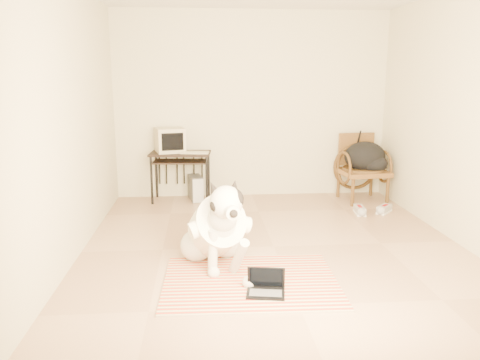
{
  "coord_description": "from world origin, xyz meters",
  "views": [
    {
      "loc": [
        -0.74,
        -4.65,
        1.77
      ],
      "look_at": [
        -0.4,
        -0.45,
        0.83
      ],
      "focal_mm": 35.0,
      "sensor_mm": 36.0,
      "label": 1
    }
  ],
  "objects": [
    {
      "name": "floor",
      "position": [
        0.0,
        0.0,
        0.0
      ],
      "size": [
        4.5,
        4.5,
        0.0
      ],
      "primitive_type": "plane",
      "color": "tan",
      "rests_on": "ground"
    },
    {
      "name": "wall_back",
      "position": [
        0.0,
        2.25,
        1.35
      ],
      "size": [
        4.5,
        0.0,
        4.5
      ],
      "primitive_type": "plane",
      "rotation": [
        1.57,
        0.0,
        0.0
      ],
      "color": "beige",
      "rests_on": "floor"
    },
    {
      "name": "wall_front",
      "position": [
        0.0,
        -2.25,
        1.35
      ],
      "size": [
        4.5,
        0.0,
        4.5
      ],
      "primitive_type": "plane",
      "rotation": [
        -1.57,
        0.0,
        0.0
      ],
      "color": "beige",
      "rests_on": "floor"
    },
    {
      "name": "wall_left",
      "position": [
        -2.0,
        0.0,
        1.35
      ],
      "size": [
        0.0,
        4.5,
        4.5
      ],
      "primitive_type": "plane",
      "rotation": [
        1.57,
        0.0,
        1.57
      ],
      "color": "beige",
      "rests_on": "floor"
    },
    {
      "name": "wall_right",
      "position": [
        2.0,
        0.0,
        1.35
      ],
      "size": [
        0.0,
        4.5,
        4.5
      ],
      "primitive_type": "plane",
      "rotation": [
        1.57,
        0.0,
        -1.57
      ],
      "color": "beige",
      "rests_on": "floor"
    },
    {
      "name": "rug",
      "position": [
        -0.34,
        -0.86,
        0.01
      ],
      "size": [
        1.55,
        1.2,
        0.02
      ],
      "color": "red",
      "rests_on": "floor"
    },
    {
      "name": "dog",
      "position": [
        -0.62,
        -0.47,
        0.37
      ],
      "size": [
        0.66,
        1.2,
        0.93
      ],
      "color": "beige",
      "rests_on": "rug"
    },
    {
      "name": "laptop",
      "position": [
        -0.24,
        -1.11,
        0.07
      ],
      "size": [
        0.34,
        0.27,
        0.22
      ],
      "color": "black",
      "rests_on": "rug"
    },
    {
      "name": "computer_desk",
      "position": [
        -1.05,
        1.97,
        0.61
      ],
      "size": [
        0.89,
        0.54,
        0.71
      ],
      "color": "black",
      "rests_on": "floor"
    },
    {
      "name": "crt_monitor",
      "position": [
        -1.19,
        2.03,
        0.88
      ],
      "size": [
        0.46,
        0.45,
        0.34
      ],
      "color": "#BBAF92",
      "rests_on": "computer_desk"
    },
    {
      "name": "desk_keyboard",
      "position": [
        -0.85,
        1.88,
        0.72
      ],
      "size": [
        0.41,
        0.2,
        0.03
      ],
      "primitive_type": "cube",
      "rotation": [
        0.0,
        0.0,
        -0.15
      ],
      "color": "#BBAF92",
      "rests_on": "computer_desk"
    },
    {
      "name": "pc_tower",
      "position": [
        -0.84,
        1.99,
        0.18
      ],
      "size": [
        0.23,
        0.41,
        0.36
      ],
      "color": "#4F4F52",
      "rests_on": "floor"
    },
    {
      "name": "rattan_chair",
      "position": [
        1.56,
        1.82,
        0.48
      ],
      "size": [
        0.69,
        0.67,
        0.95
      ],
      "color": "brown",
      "rests_on": "floor"
    },
    {
      "name": "backpack",
      "position": [
        1.59,
        1.73,
        0.64
      ],
      "size": [
        0.58,
        0.5,
        0.43
      ],
      "color": "black",
      "rests_on": "rattan_chair"
    },
    {
      "name": "sneaker_left",
      "position": [
        1.31,
        1.11,
        0.04
      ],
      "size": [
        0.14,
        0.3,
        0.1
      ],
      "color": "white",
      "rests_on": "floor"
    },
    {
      "name": "sneaker_right",
      "position": [
        1.65,
        1.14,
        0.04
      ],
      "size": [
        0.28,
        0.29,
        0.1
      ],
      "color": "white",
      "rests_on": "floor"
    }
  ]
}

